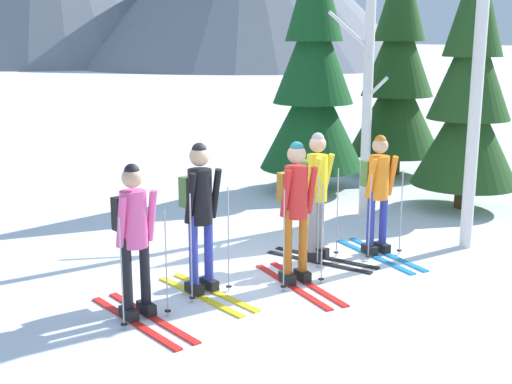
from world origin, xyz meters
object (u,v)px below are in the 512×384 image
object	(u,v)px
birch_tree_tall	(368,86)
skier_in_red	(295,204)
birch_tree_slender	(479,59)
skier_in_yellow	(316,189)
pine_tree_near	(470,92)
pine_tree_far	(398,72)
skier_in_orange	(378,188)
skier_in_pink	(134,233)
skier_in_black	(200,209)
pine_tree_mid	(313,76)

from	to	relation	value
birch_tree_tall	skier_in_red	bearing A→B (deg)	-144.90
birch_tree_slender	skier_in_yellow	bearing A→B (deg)	162.32
pine_tree_near	skier_in_red	bearing A→B (deg)	-162.33
skier_in_red	pine_tree_far	size ratio (longest dim) A/B	0.36
birch_tree_tall	skier_in_orange	bearing A→B (deg)	-125.66
pine_tree_near	skier_in_yellow	bearing A→B (deg)	-167.02
skier_in_red	skier_in_yellow	xyz separation A→B (m)	(0.75, 0.59, -0.01)
skier_in_pink	birch_tree_slender	distance (m)	5.31
skier_in_yellow	birch_tree_tall	size ratio (longest dim) A/B	0.40
skier_in_red	skier_in_yellow	bearing A→B (deg)	38.05
skier_in_pink	pine_tree_near	size ratio (longest dim) A/B	0.39
skier_in_pink	pine_tree_near	world-z (taller)	pine_tree_near
skier_in_black	birch_tree_tall	xyz separation A→B (m)	(3.93, 1.64, 1.17)
skier_in_pink	skier_in_orange	world-z (taller)	skier_in_pink
skier_in_pink	skier_in_red	world-z (taller)	skier_in_red
skier_in_orange	pine_tree_near	distance (m)	3.46
skier_in_red	birch_tree_tall	xyz separation A→B (m)	(2.79, 1.96, 1.20)
skier_in_yellow	pine_tree_far	distance (m)	6.38
skier_in_red	birch_tree_slender	bearing A→B (deg)	-2.27
pine_tree_far	birch_tree_tall	xyz separation A→B (m)	(-2.94, -2.41, -0.03)
skier_in_pink	birch_tree_tall	xyz separation A→B (m)	(4.86, 1.93, 1.25)
skier_in_red	skier_in_orange	world-z (taller)	skier_in_red
skier_in_pink	skier_in_orange	size ratio (longest dim) A/B	1.04
skier_in_pink	skier_in_black	distance (m)	0.98
skier_in_pink	pine_tree_mid	xyz separation A→B (m)	(5.27, 3.97, 1.29)
skier_in_black	skier_in_orange	xyz separation A→B (m)	(2.76, 0.02, -0.09)
skier_in_red	skier_in_orange	size ratio (longest dim) A/B	1.05
skier_in_black	skier_in_red	xyz separation A→B (m)	(1.14, -0.32, -0.03)
skier_in_orange	skier_in_yellow	bearing A→B (deg)	164.05
skier_in_black	pine_tree_near	xyz separation A→B (m)	(5.83, 1.18, 1.02)
skier_in_orange	pine_tree_mid	size ratio (longest dim) A/B	0.34
skier_in_orange	birch_tree_slender	size ratio (longest dim) A/B	0.32
skier_in_yellow	pine_tree_mid	world-z (taller)	pine_tree_mid
birch_tree_slender	skier_in_black	bearing A→B (deg)	173.92
pine_tree_far	birch_tree_slender	bearing A→B (deg)	-121.76
skier_in_black	skier_in_red	bearing A→B (deg)	-15.67
pine_tree_near	pine_tree_mid	distance (m)	2.92
skier_in_orange	birch_tree_slender	distance (m)	2.24
birch_tree_tall	birch_tree_slender	bearing A→B (deg)	-85.62
birch_tree_tall	birch_tree_slender	size ratio (longest dim) A/B	0.83
skier_in_pink	skier_in_orange	xyz separation A→B (m)	(3.69, 0.30, -0.01)
skier_in_black	skier_in_yellow	world-z (taller)	skier_in_black
skier_in_orange	skier_in_black	bearing A→B (deg)	-179.66
skier_in_yellow	skier_in_orange	xyz separation A→B (m)	(0.88, -0.25, -0.05)
skier_in_yellow	pine_tree_near	world-z (taller)	pine_tree_near
pine_tree_far	birch_tree_tall	distance (m)	3.80
skier_in_yellow	pine_tree_near	xyz separation A→B (m)	(3.95, 0.91, 1.06)
skier_in_yellow	skier_in_orange	distance (m)	0.91
skier_in_red	pine_tree_mid	bearing A→B (deg)	51.30
birch_tree_tall	pine_tree_far	bearing A→B (deg)	39.37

